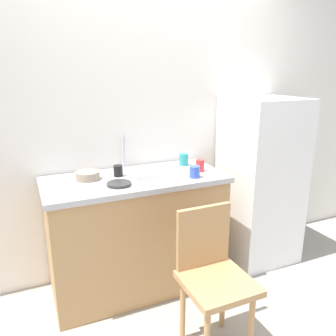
{
  "coord_description": "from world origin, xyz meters",
  "views": [
    {
      "loc": [
        -0.97,
        -1.65,
        1.68
      ],
      "look_at": [
        0.03,
        0.6,
        0.97
      ],
      "focal_mm": 36.2,
      "sensor_mm": 36.0,
      "label": 1
    }
  ],
  "objects_px": {
    "terracotta_bowl": "(88,175)",
    "cup_red": "(200,166)",
    "refrigerator": "(260,181)",
    "chair": "(212,274)",
    "dish_tray": "(150,174)",
    "cup_blue": "(195,172)",
    "cup_teal": "(184,159)",
    "hotplate": "(119,184)",
    "cup_black": "(118,171)"
  },
  "relations": [
    {
      "from": "terracotta_bowl",
      "to": "cup_red",
      "type": "distance_m",
      "value": 0.86
    },
    {
      "from": "refrigerator",
      "to": "chair",
      "type": "distance_m",
      "value": 1.25
    },
    {
      "from": "dish_tray",
      "to": "cup_blue",
      "type": "relative_size",
      "value": 3.27
    },
    {
      "from": "terracotta_bowl",
      "to": "cup_red",
      "type": "relative_size",
      "value": 1.85
    },
    {
      "from": "cup_blue",
      "to": "cup_teal",
      "type": "relative_size",
      "value": 0.88
    },
    {
      "from": "hotplate",
      "to": "cup_teal",
      "type": "distance_m",
      "value": 0.7
    },
    {
      "from": "cup_red",
      "to": "dish_tray",
      "type": "bearing_deg",
      "value": 178.42
    },
    {
      "from": "hotplate",
      "to": "cup_blue",
      "type": "xyz_separation_m",
      "value": [
        0.56,
        -0.05,
        0.03
      ]
    },
    {
      "from": "cup_red",
      "to": "cup_teal",
      "type": "distance_m",
      "value": 0.22
    },
    {
      "from": "cup_red",
      "to": "cup_blue",
      "type": "bearing_deg",
      "value": -132.82
    },
    {
      "from": "hotplate",
      "to": "cup_black",
      "type": "height_order",
      "value": "cup_black"
    },
    {
      "from": "refrigerator",
      "to": "terracotta_bowl",
      "type": "xyz_separation_m",
      "value": [
        -1.5,
        0.07,
        0.22
      ]
    },
    {
      "from": "cup_teal",
      "to": "cup_black",
      "type": "height_order",
      "value": "cup_teal"
    },
    {
      "from": "refrigerator",
      "to": "cup_black",
      "type": "bearing_deg",
      "value": 177.39
    },
    {
      "from": "chair",
      "to": "dish_tray",
      "type": "relative_size",
      "value": 3.18
    },
    {
      "from": "dish_tray",
      "to": "terracotta_bowl",
      "type": "xyz_separation_m",
      "value": [
        -0.43,
        0.14,
        0.0
      ]
    },
    {
      "from": "cup_red",
      "to": "cup_black",
      "type": "xyz_separation_m",
      "value": [
        -0.62,
        0.14,
        -0.01
      ]
    },
    {
      "from": "dish_tray",
      "to": "cup_red",
      "type": "relative_size",
      "value": 2.99
    },
    {
      "from": "terracotta_bowl",
      "to": "refrigerator",
      "type": "bearing_deg",
      "value": -2.79
    },
    {
      "from": "cup_black",
      "to": "dish_tray",
      "type": "bearing_deg",
      "value": -31.07
    },
    {
      "from": "cup_blue",
      "to": "chair",
      "type": "bearing_deg",
      "value": -107.2
    },
    {
      "from": "refrigerator",
      "to": "terracotta_bowl",
      "type": "bearing_deg",
      "value": 177.21
    },
    {
      "from": "terracotta_bowl",
      "to": "cup_black",
      "type": "bearing_deg",
      "value": -3.8
    },
    {
      "from": "refrigerator",
      "to": "dish_tray",
      "type": "distance_m",
      "value": 1.1
    },
    {
      "from": "refrigerator",
      "to": "cup_teal",
      "type": "xyz_separation_m",
      "value": [
        -0.7,
        0.14,
        0.24
      ]
    },
    {
      "from": "cup_black",
      "to": "cup_teal",
      "type": "bearing_deg",
      "value": 7.67
    },
    {
      "from": "hotplate",
      "to": "cup_red",
      "type": "distance_m",
      "value": 0.68
    },
    {
      "from": "cup_red",
      "to": "cup_black",
      "type": "height_order",
      "value": "cup_red"
    },
    {
      "from": "refrigerator",
      "to": "cup_red",
      "type": "distance_m",
      "value": 0.71
    },
    {
      "from": "terracotta_bowl",
      "to": "hotplate",
      "type": "height_order",
      "value": "terracotta_bowl"
    },
    {
      "from": "cup_black",
      "to": "cup_red",
      "type": "bearing_deg",
      "value": -12.46
    },
    {
      "from": "cup_black",
      "to": "refrigerator",
      "type": "bearing_deg",
      "value": -2.61
    },
    {
      "from": "chair",
      "to": "hotplate",
      "type": "xyz_separation_m",
      "value": [
        -0.38,
        0.62,
        0.43
      ]
    },
    {
      "from": "refrigerator",
      "to": "cup_red",
      "type": "height_order",
      "value": "refrigerator"
    },
    {
      "from": "cup_teal",
      "to": "chair",
      "type": "bearing_deg",
      "value": -105.73
    },
    {
      "from": "cup_blue",
      "to": "cup_black",
      "type": "xyz_separation_m",
      "value": [
        -0.51,
        0.26,
        -0.0
      ]
    },
    {
      "from": "hotplate",
      "to": "cup_red",
      "type": "relative_size",
      "value": 1.81
    },
    {
      "from": "refrigerator",
      "to": "cup_red",
      "type": "bearing_deg",
      "value": -173.24
    },
    {
      "from": "cup_teal",
      "to": "cup_black",
      "type": "distance_m",
      "value": 0.59
    },
    {
      "from": "terracotta_bowl",
      "to": "cup_blue",
      "type": "relative_size",
      "value": 2.02
    },
    {
      "from": "cup_teal",
      "to": "cup_black",
      "type": "relative_size",
      "value": 1.17
    },
    {
      "from": "chair",
      "to": "terracotta_bowl",
      "type": "distance_m",
      "value": 1.11
    },
    {
      "from": "terracotta_bowl",
      "to": "cup_blue",
      "type": "distance_m",
      "value": 0.78
    },
    {
      "from": "cup_red",
      "to": "cup_teal",
      "type": "relative_size",
      "value": 0.97
    },
    {
      "from": "dish_tray",
      "to": "chair",
      "type": "bearing_deg",
      "value": -80.31
    },
    {
      "from": "dish_tray",
      "to": "cup_teal",
      "type": "relative_size",
      "value": 2.89
    },
    {
      "from": "refrigerator",
      "to": "cup_teal",
      "type": "bearing_deg",
      "value": 168.85
    },
    {
      "from": "chair",
      "to": "cup_teal",
      "type": "height_order",
      "value": "cup_teal"
    },
    {
      "from": "chair",
      "to": "cup_black",
      "type": "relative_size",
      "value": 10.7
    },
    {
      "from": "dish_tray",
      "to": "cup_blue",
      "type": "height_order",
      "value": "cup_blue"
    }
  ]
}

